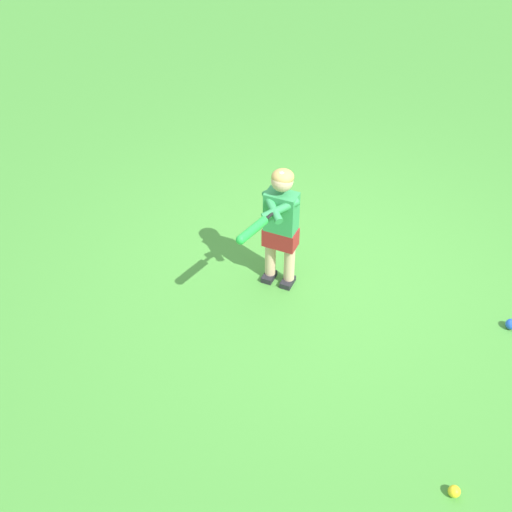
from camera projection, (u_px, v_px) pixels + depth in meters
name	position (u px, v px, depth m)	size (l,w,h in m)	color
ground_plane	(315.00, 272.00, 5.55)	(40.00, 40.00, 0.00)	#479338
child_batter	(279.00, 220.00, 5.04)	(0.32, 0.77, 1.08)	#232328
play_ball_center_lawn	(454.00, 491.00, 3.92)	(0.08, 0.08, 0.08)	yellow
play_ball_far_left	(511.00, 324.00, 5.01)	(0.09, 0.09, 0.09)	blue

